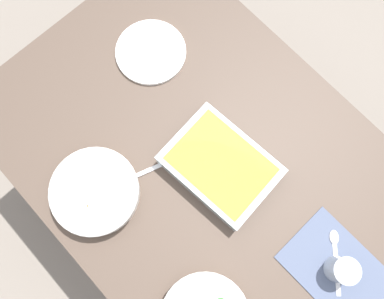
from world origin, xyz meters
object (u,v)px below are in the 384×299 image
Objects in this scene: fork_on_table at (156,167)px; drink_cup at (341,270)px; stew_bowl at (95,192)px; spoon_by_stew at (100,178)px; baking_dish at (220,166)px; side_plate at (151,52)px; spoon_spare at (335,253)px.

drink_cup is at bearing -162.66° from fork_on_table.
fork_on_table is (-0.06, -0.17, -0.03)m from stew_bowl.
spoon_by_stew is (0.63, 0.31, -0.03)m from drink_cup.
spoon_by_stew is (0.21, 0.27, -0.03)m from baking_dish.
baking_dish is 3.75× the size of drink_cup.
side_plate is 1.56× the size of spoon_spare.
spoon_by_stew is at bearing 26.21° from drink_cup.
baking_dish reaches higher than fork_on_table.
baking_dish is at bearing -133.67° from fork_on_table.
side_plate is 0.42m from spoon_by_stew.
fork_on_table is at bearing -108.31° from stew_bowl.
baking_dish is 0.35m from spoon_by_stew.
baking_dish reaches higher than spoon_spare.
fork_on_table is (-0.09, -0.14, -0.00)m from spoon_by_stew.
spoon_by_stew is (-0.20, 0.37, -0.00)m from side_plate.
side_plate is at bearing -60.82° from stew_bowl.
baking_dish is at bearing -127.83° from spoon_by_stew.
stew_bowl is 0.69m from spoon_spare.
drink_cup reaches higher than spoon_by_stew.
drink_cup reaches higher than fork_on_table.
baking_dish reaches higher than spoon_by_stew.
drink_cup is 0.59× the size of spoon_by_stew.
spoon_by_stew is (0.03, -0.03, -0.03)m from stew_bowl.
stew_bowl reaches higher than side_plate.
drink_cup reaches higher than baking_dish.
fork_on_table is at bearing 21.22° from spoon_spare.
baking_dish is 2.26× the size of spoon_spare.
drink_cup is 0.71m from spoon_by_stew.
drink_cup is (-0.42, -0.04, 0.00)m from baking_dish.
baking_dish is 0.42m from drink_cup.
stew_bowl is 1.77× the size of spoon_spare.
stew_bowl is at bearing 71.69° from fork_on_table.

